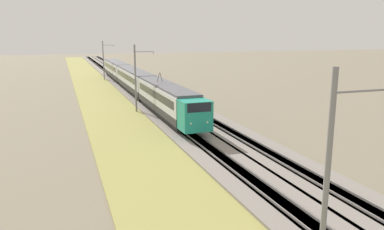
{
  "coord_description": "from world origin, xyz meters",
  "views": [
    {
      "loc": [
        -3.25,
        11.46,
        9.72
      ],
      "look_at": [
        29.53,
        0.0,
        2.27
      ],
      "focal_mm": 35.0,
      "sensor_mm": 36.0,
      "label": 1
    }
  ],
  "objects": [
    {
      "name": "track_adjacent",
      "position": [
        50.0,
        -4.11,
        0.16
      ],
      "size": [
        240.0,
        1.57,
        0.45
      ],
      "color": "#4C4238",
      "rests_on": "ground"
    },
    {
      "name": "track_main",
      "position": [
        50.0,
        0.0,
        0.16
      ],
      "size": [
        240.0,
        1.57,
        0.45
      ],
      "color": "#4C4238",
      "rests_on": "ground"
    },
    {
      "name": "passenger_train",
      "position": [
        58.96,
        0.0,
        2.43
      ],
      "size": [
        62.3,
        2.89,
        5.16
      ],
      "rotation": [
        0.0,
        0.0,
        3.14
      ],
      "color": "teal",
      "rests_on": "ground"
    },
    {
      "name": "catenary_mast_mid",
      "position": [
        43.58,
        2.6,
        4.42
      ],
      "size": [
        0.22,
        2.56,
        8.56
      ],
      "color": "slate",
      "rests_on": "ground"
    },
    {
      "name": "catenary_mast_near",
      "position": [
        7.15,
        2.6,
        4.48
      ],
      "size": [
        0.22,
        2.56,
        8.68
      ],
      "color": "slate",
      "rests_on": "ground"
    },
    {
      "name": "ballast_adjacent",
      "position": [
        50.0,
        -4.11,
        0.15
      ],
      "size": [
        240.0,
        4.4,
        0.3
      ],
      "color": "gray",
      "rests_on": "ground"
    },
    {
      "name": "ballast_main",
      "position": [
        50.0,
        0.0,
        0.15
      ],
      "size": [
        240.0,
        4.4,
        0.3
      ],
      "color": "gray",
      "rests_on": "ground"
    },
    {
      "name": "grass_verge",
      "position": [
        50.0,
        5.33,
        0.06
      ],
      "size": [
        240.0,
        8.13,
        0.12
      ],
      "color": "#99934C",
      "rests_on": "ground"
    },
    {
      "name": "catenary_mast_far",
      "position": [
        80.0,
        2.6,
        4.37
      ],
      "size": [
        0.22,
        2.56,
        8.45
      ],
      "color": "slate",
      "rests_on": "ground"
    }
  ]
}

